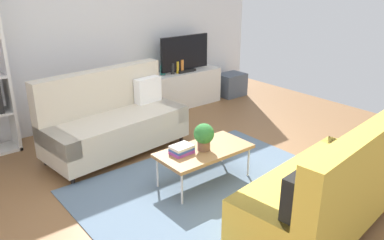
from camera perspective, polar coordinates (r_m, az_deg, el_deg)
ground_plane at (r=4.66m, az=2.81°, el=-9.09°), size 7.68×7.68×0.00m
wall_far at (r=6.47m, az=-13.97°, el=12.47°), size 6.40×0.12×2.90m
area_rug at (r=4.52m, az=2.92°, el=-10.03°), size 2.90×2.20×0.01m
couch_beige at (r=5.38m, az=-11.31°, el=-0.08°), size 1.98×1.04×1.10m
couch_green at (r=3.87m, az=19.26°, el=-9.57°), size 1.99×1.06×1.10m
coffee_table at (r=4.50m, az=1.80°, el=-4.58°), size 1.10×0.56×0.42m
tv_console at (r=7.18m, az=-1.13°, el=4.63°), size 1.40×0.44×0.64m
tv at (r=7.02m, az=-1.06°, el=9.55°), size 1.00×0.20×0.64m
storage_trunk at (r=7.83m, az=5.74°, el=5.15°), size 0.52×0.40×0.44m
potted_plant at (r=4.41m, az=1.75°, el=-2.25°), size 0.23×0.23×0.31m
table_book_0 at (r=4.38m, az=-1.52°, el=-4.66°), size 0.25×0.19×0.04m
table_book_1 at (r=4.37m, az=-1.52°, el=-4.28°), size 0.26×0.20×0.03m
table_book_2 at (r=4.36m, az=-1.52°, el=-3.92°), size 0.25×0.19×0.03m
vase_0 at (r=6.79m, az=-5.32°, el=7.24°), size 0.09×0.09×0.20m
vase_1 at (r=6.87m, az=-4.27°, el=7.26°), size 0.09×0.09×0.15m
bottle_0 at (r=6.88m, az=-2.84°, el=7.48°), size 0.06×0.06×0.19m
bottle_1 at (r=6.94m, az=-2.11°, el=7.66°), size 0.05×0.05×0.21m
bottle_2 at (r=7.00m, az=-1.45°, el=7.85°), size 0.06×0.06×0.23m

